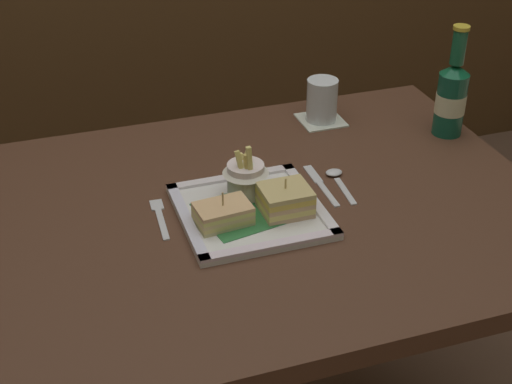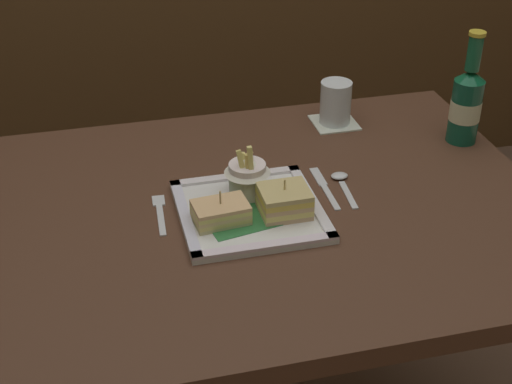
% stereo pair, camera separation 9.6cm
% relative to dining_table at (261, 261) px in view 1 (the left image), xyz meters
% --- Properties ---
extents(dining_table, '(1.11, 0.84, 0.73)m').
position_rel_dining_table_xyz_m(dining_table, '(0.00, 0.00, 0.00)').
color(dining_table, '#4C2F1F').
rests_on(dining_table, ground_plane).
extents(square_plate, '(0.27, 0.27, 0.02)m').
position_rel_dining_table_xyz_m(square_plate, '(-0.03, -0.02, 0.14)').
color(square_plate, white).
rests_on(square_plate, dining_table).
extents(sandwich_half_left, '(0.11, 0.08, 0.06)m').
position_rel_dining_table_xyz_m(sandwich_half_left, '(-0.09, -0.05, 0.16)').
color(sandwich_half_left, '#D1C388').
rests_on(sandwich_half_left, square_plate).
extents(sandwich_half_right, '(0.09, 0.08, 0.07)m').
position_rel_dining_table_xyz_m(sandwich_half_right, '(0.03, -0.05, 0.17)').
color(sandwich_half_right, tan).
rests_on(sandwich_half_right, square_plate).
extents(fries_cup, '(0.09, 0.09, 0.11)m').
position_rel_dining_table_xyz_m(fries_cup, '(-0.02, 0.03, 0.19)').
color(fries_cup, silver).
rests_on(fries_cup, square_plate).
extents(beer_bottle, '(0.07, 0.07, 0.25)m').
position_rel_dining_table_xyz_m(beer_bottle, '(0.50, 0.16, 0.23)').
color(beer_bottle, '#124C37').
rests_on(beer_bottle, dining_table).
extents(drink_coaster, '(0.10, 0.10, 0.00)m').
position_rel_dining_table_xyz_m(drink_coaster, '(0.25, 0.30, 0.14)').
color(drink_coaster, silver).
rests_on(drink_coaster, dining_table).
extents(water_glass, '(0.07, 0.07, 0.10)m').
position_rel_dining_table_xyz_m(water_glass, '(0.25, 0.30, 0.18)').
color(water_glass, silver).
rests_on(water_glass, dining_table).
extents(fork, '(0.03, 0.14, 0.00)m').
position_rel_dining_table_xyz_m(fork, '(-0.19, 0.02, 0.14)').
color(fork, silver).
rests_on(fork, dining_table).
extents(knife, '(0.02, 0.16, 0.00)m').
position_rel_dining_table_xyz_m(knife, '(0.14, 0.04, 0.14)').
color(knife, silver).
rests_on(knife, dining_table).
extents(spoon, '(0.04, 0.13, 0.01)m').
position_rel_dining_table_xyz_m(spoon, '(0.18, 0.04, 0.14)').
color(spoon, silver).
rests_on(spoon, dining_table).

